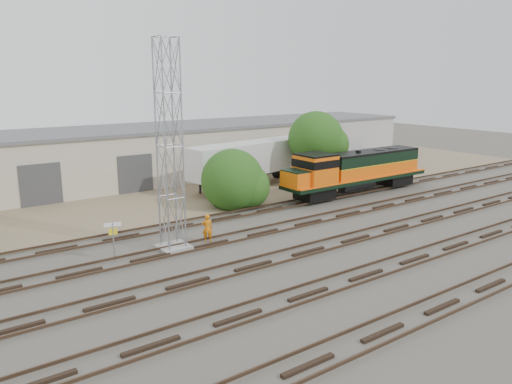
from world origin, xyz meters
TOP-DOWN VIEW (x-y plane):
  - ground at (0.00, 0.00)m, footprint 140.00×140.00m
  - dirt_strip at (0.00, 15.00)m, footprint 80.00×16.00m
  - tracks at (0.00, -3.00)m, footprint 80.00×20.40m
  - warehouse at (0.04, 22.98)m, footprint 58.40×10.40m
  - locomotive at (9.41, 6.00)m, footprint 15.61×2.74m
  - signal_tower at (-10.15, 2.30)m, footprint 1.81×1.81m
  - sign_post at (-13.80, 2.31)m, footprint 0.93×0.24m
  - worker at (-7.85, 2.17)m, footprint 0.78×0.69m
  - semi_trailer at (4.10, 13.92)m, footprint 14.03×4.85m
  - dumpster_blue at (22.59, 16.03)m, footprint 2.05×1.99m
  - dumpster_red at (20.80, 15.64)m, footprint 1.53×1.43m
  - tree_mid at (-1.58, 8.31)m, footprint 5.21×4.97m
  - tree_east at (9.35, 10.64)m, footprint 5.49×5.23m

SIDE VIEW (x-z plane):
  - ground at x=0.00m, z-range 0.00..0.00m
  - dirt_strip at x=0.00m, z-range 0.00..0.02m
  - tracks at x=0.00m, z-range -0.06..0.22m
  - dumpster_red at x=20.80m, z-range 0.00..1.40m
  - dumpster_blue at x=22.59m, z-range 0.00..1.50m
  - worker at x=-7.85m, z-range 0.00..1.81m
  - sign_post at x=-13.80m, z-range 0.46..2.76m
  - tree_mid at x=-1.58m, z-range -0.42..4.55m
  - locomotive at x=9.41m, z-range 0.30..4.06m
  - warehouse at x=0.04m, z-range 0.00..5.30m
  - semi_trailer at x=4.10m, z-range 0.55..4.78m
  - tree_east at x=9.35m, z-range 0.78..7.83m
  - signal_tower at x=-10.15m, z-range -0.15..12.14m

